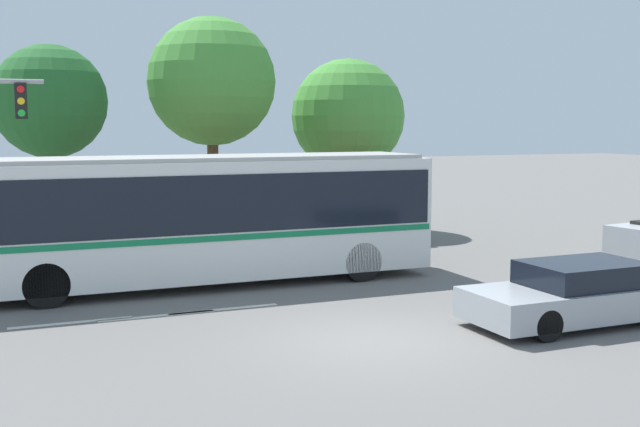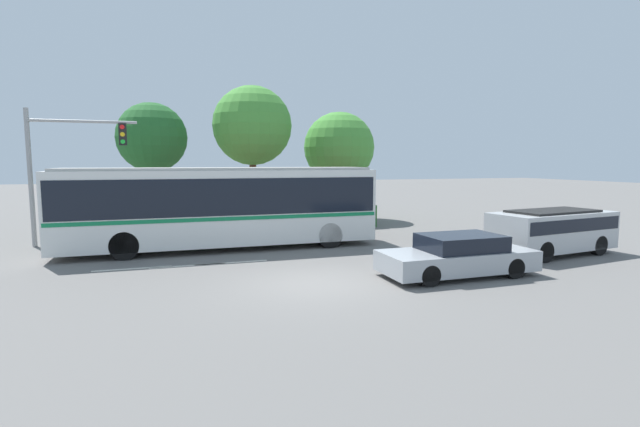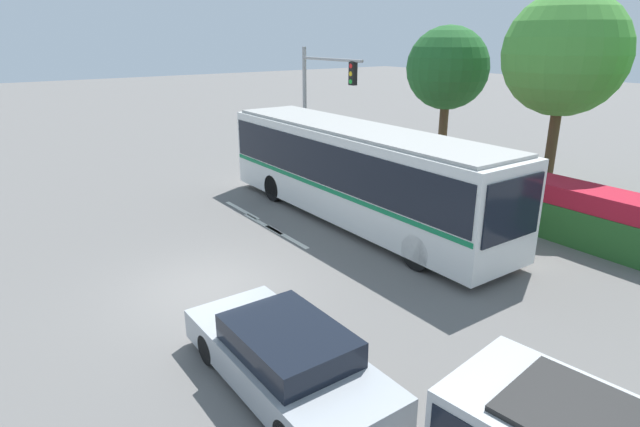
# 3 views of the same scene
# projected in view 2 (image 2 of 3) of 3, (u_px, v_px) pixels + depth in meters

# --- Properties ---
(ground_plane) EXTENTS (140.00, 140.00, 0.00)m
(ground_plane) POSITION_uv_depth(u_px,v_px,m) (313.00, 283.00, 13.06)
(ground_plane) COLOR slate
(city_bus) EXTENTS (12.07, 2.66, 3.18)m
(city_bus) POSITION_uv_depth(u_px,v_px,m) (222.00, 203.00, 18.12)
(city_bus) COLOR silver
(city_bus) RESTS_ON ground
(sedan_foreground) EXTENTS (4.67, 1.88, 1.24)m
(sedan_foreground) POSITION_uv_depth(u_px,v_px,m) (458.00, 256.00, 13.89)
(sedan_foreground) COLOR #9EA3A8
(sedan_foreground) RESTS_ON ground
(suv_left_lane) EXTENTS (5.02, 2.55, 1.65)m
(suv_left_lane) POSITION_uv_depth(u_px,v_px,m) (552.00, 229.00, 17.04)
(suv_left_lane) COLOR #B2B5B7
(suv_left_lane) RESTS_ON ground
(traffic_light_pole) EXTENTS (4.13, 0.24, 5.51)m
(traffic_light_pole) POSITION_uv_depth(u_px,v_px,m) (60.00, 158.00, 18.68)
(traffic_light_pole) COLOR gray
(traffic_light_pole) RESTS_ON ground
(flowering_hedge) EXTENTS (10.14, 1.46, 1.71)m
(flowering_hedge) POSITION_uv_depth(u_px,v_px,m) (279.00, 213.00, 23.37)
(flowering_hedge) COLOR #286028
(flowering_hedge) RESTS_ON ground
(street_tree_left) EXTENTS (3.54, 3.54, 6.43)m
(street_tree_left) POSITION_uv_depth(u_px,v_px,m) (152.00, 138.00, 23.78)
(street_tree_left) COLOR brown
(street_tree_left) RESTS_ON ground
(street_tree_centre) EXTENTS (4.32, 4.32, 7.54)m
(street_tree_centre) POSITION_uv_depth(u_px,v_px,m) (252.00, 126.00, 25.37)
(street_tree_centre) COLOR brown
(street_tree_centre) RESTS_ON ground
(street_tree_right) EXTENTS (4.16, 4.16, 6.33)m
(street_tree_right) POSITION_uv_depth(u_px,v_px,m) (339.00, 148.00, 27.40)
(street_tree_right) COLOR brown
(street_tree_right) RESTS_ON ground
(lane_stripe_near) EXTENTS (2.40, 0.16, 0.01)m
(lane_stripe_near) POSITION_uv_depth(u_px,v_px,m) (232.00, 263.00, 15.70)
(lane_stripe_near) COLOR silver
(lane_stripe_near) RESTS_ON ground
(lane_stripe_mid) EXTENTS (2.40, 0.16, 0.01)m
(lane_stripe_mid) POSITION_uv_depth(u_px,v_px,m) (132.00, 269.00, 14.79)
(lane_stripe_mid) COLOR silver
(lane_stripe_mid) RESTS_ON ground
(lane_stripe_far) EXTENTS (2.40, 0.16, 0.01)m
(lane_stripe_far) POSITION_uv_depth(u_px,v_px,m) (188.00, 266.00, 15.22)
(lane_stripe_far) COLOR silver
(lane_stripe_far) RESTS_ON ground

